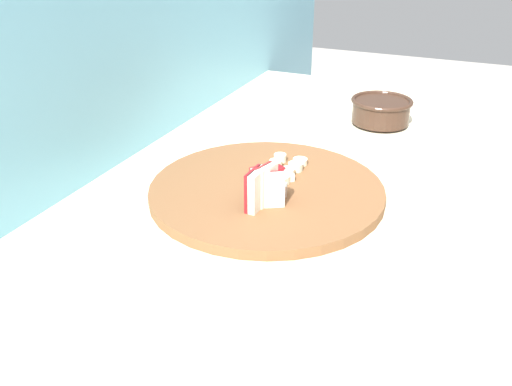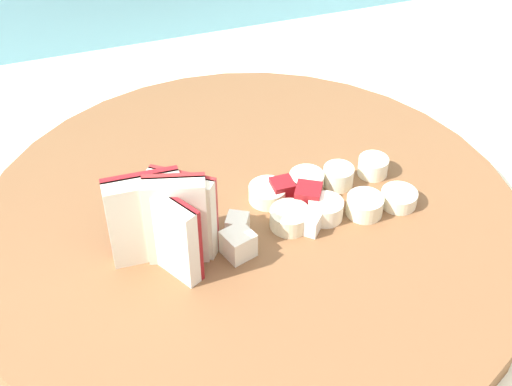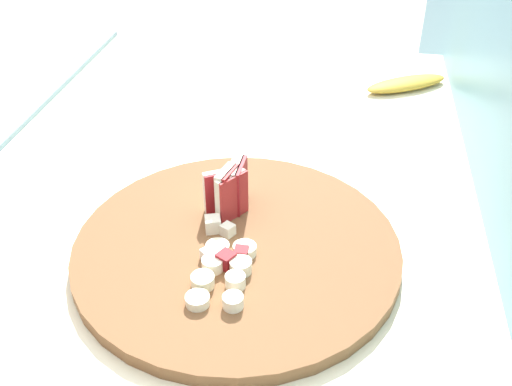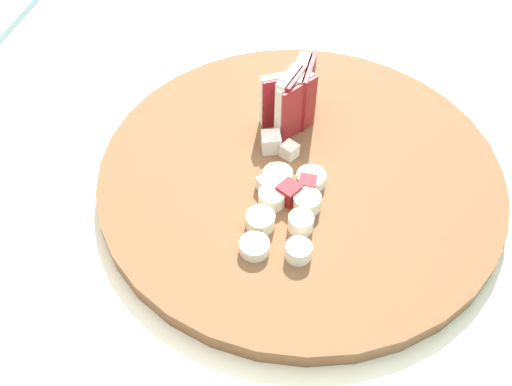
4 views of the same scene
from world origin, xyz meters
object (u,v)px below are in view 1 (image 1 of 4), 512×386
at_px(apple_wedge_fan, 263,187).
at_px(apple_dice_pile, 277,180).
at_px(banana_slice_rows, 282,169).
at_px(ceramic_bowl, 381,110).
at_px(cutting_board, 267,191).

relative_size(apple_wedge_fan, apple_dice_pile, 0.82).
relative_size(banana_slice_rows, ceramic_bowl, 0.85).
xyz_separation_m(cutting_board, ceramic_bowl, (0.44, -0.11, 0.03)).
bearing_deg(banana_slice_rows, cutting_board, 176.37).
bearing_deg(ceramic_bowl, banana_slice_rows, 164.85).
bearing_deg(apple_dice_pile, apple_wedge_fan, -176.02).
bearing_deg(cutting_board, ceramic_bowl, -13.57).
distance_m(apple_dice_pile, banana_slice_rows, 0.05).
xyz_separation_m(apple_dice_pile, ceramic_bowl, (0.43, -0.09, 0.01)).
height_order(cutting_board, apple_dice_pile, apple_dice_pile).
bearing_deg(ceramic_bowl, apple_dice_pile, 167.95).
xyz_separation_m(cutting_board, banana_slice_rows, (0.06, -0.00, 0.02)).
height_order(cutting_board, ceramic_bowl, ceramic_bowl).
distance_m(cutting_board, ceramic_bowl, 0.45).
distance_m(banana_slice_rows, ceramic_bowl, 0.39).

